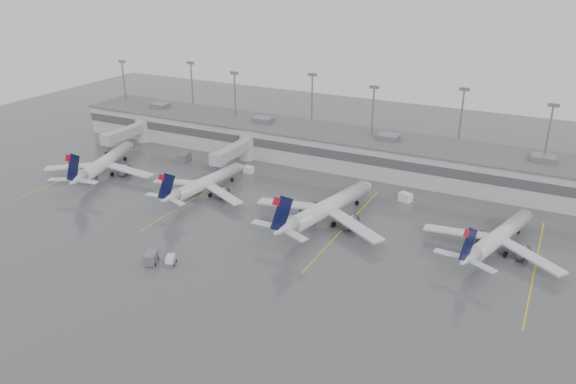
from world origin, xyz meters
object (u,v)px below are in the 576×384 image
at_px(jet_mid_left, 204,183).
at_px(jet_mid_right, 326,208).
at_px(jet_far_right, 497,237).
at_px(baggage_tug, 171,261).
at_px(jet_far_left, 104,163).

height_order(jet_mid_left, jet_mid_right, jet_mid_right).
distance_m(jet_mid_left, jet_far_right, 62.20).
bearing_deg(jet_mid_right, baggage_tug, -110.11).
height_order(jet_mid_left, jet_far_right, jet_far_right).
height_order(jet_far_left, baggage_tug, jet_far_left).
distance_m(jet_mid_right, jet_far_right, 32.31).
relative_size(jet_far_left, jet_far_right, 1.07).
distance_m(jet_far_left, jet_mid_left, 28.94).
xyz_separation_m(jet_mid_left, jet_mid_right, (30.00, -1.20, 0.54)).
height_order(jet_mid_right, jet_far_right, jet_mid_right).
relative_size(jet_far_left, jet_mid_right, 0.93).
distance_m(jet_far_left, jet_mid_right, 58.93).
bearing_deg(baggage_tug, jet_far_left, 121.98).
distance_m(jet_mid_left, jet_mid_right, 30.03).
distance_m(jet_far_left, baggage_tug, 49.83).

